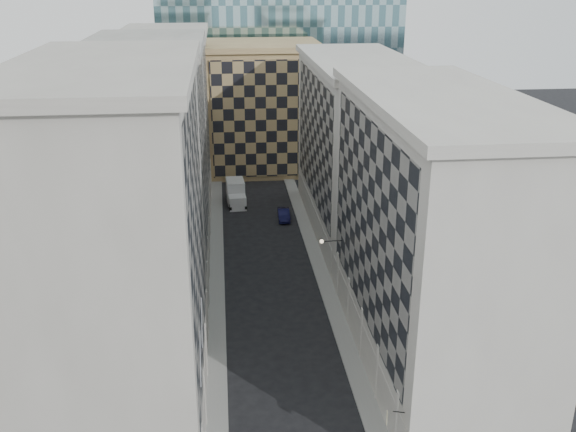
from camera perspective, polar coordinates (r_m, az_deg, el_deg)
sidewalk_west at (r=64.05m, az=-6.35°, el=-5.53°), size 1.50×100.00×0.15m
sidewalk_east at (r=64.73m, az=3.02°, el=-5.12°), size 1.50×100.00×0.15m
bldg_left_a at (r=42.38m, az=-14.60°, el=-2.98°), size 10.80×22.80×23.70m
bldg_left_b at (r=63.12m, az=-11.89°, el=4.71°), size 10.80×22.80×22.70m
bldg_left_c at (r=84.50m, az=-10.52°, el=8.56°), size 10.80×22.80×21.70m
bldg_right_a at (r=48.51m, az=12.58°, el=-1.61°), size 10.80×26.80×20.70m
bldg_right_b at (r=73.40m, az=6.10°, el=6.13°), size 10.80×28.80×19.70m
tan_block at (r=97.34m, az=-2.27°, el=9.69°), size 16.80×14.80×18.80m
flagpoles_left at (r=39.23m, az=-7.74°, el=-10.84°), size 0.10×6.33×2.33m
bracket_lamp at (r=56.66m, az=3.19°, el=-2.26°), size 1.98×0.36×0.36m
box_truck at (r=83.65m, az=-4.65°, el=1.95°), size 2.58×5.63×3.02m
dark_car at (r=78.24m, az=-0.38°, el=0.13°), size 1.53×4.04×1.31m
shop_sign at (r=40.22m, az=8.90°, el=-17.24°), size 1.16×0.61×0.69m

